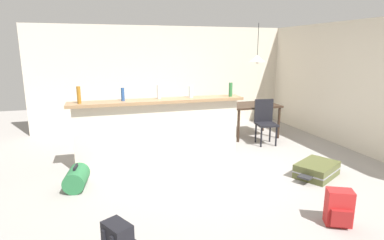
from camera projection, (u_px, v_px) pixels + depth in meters
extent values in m
cube|color=gray|center=(211.00, 169.00, 5.31)|extent=(13.00, 13.00, 0.05)
cube|color=beige|center=(169.00, 78.00, 7.87)|extent=(6.60, 0.10, 2.50)
cube|color=beige|center=(352.00, 86.00, 6.18)|extent=(0.10, 6.00, 2.50)
cube|color=beige|center=(160.00, 133.00, 5.42)|extent=(2.80, 0.20, 1.08)
cube|color=#93704C|center=(159.00, 101.00, 5.29)|extent=(2.96, 0.40, 0.05)
cylinder|color=#9E661E|center=(79.00, 95.00, 4.87)|extent=(0.06, 0.06, 0.27)
cylinder|color=#284C89|center=(123.00, 94.00, 5.13)|extent=(0.06, 0.06, 0.21)
cylinder|color=silver|center=(159.00, 92.00, 5.33)|extent=(0.06, 0.06, 0.24)
cylinder|color=silver|center=(191.00, 92.00, 5.47)|extent=(0.08, 0.08, 0.20)
cylinder|color=#2D6B38|center=(231.00, 90.00, 5.58)|extent=(0.07, 0.07, 0.25)
cube|color=#332319|center=(252.00, 105.00, 7.06)|extent=(1.10, 0.80, 0.04)
cylinder|color=#332319|center=(238.00, 126.00, 6.68)|extent=(0.06, 0.06, 0.70)
cylinder|color=#332319|center=(279.00, 123.00, 6.96)|extent=(0.06, 0.06, 0.70)
cylinder|color=#332319|center=(226.00, 119.00, 7.32)|extent=(0.06, 0.06, 0.70)
cylinder|color=#332319|center=(263.00, 117.00, 7.59)|extent=(0.06, 0.06, 0.70)
cube|color=black|center=(266.00, 124.00, 6.49)|extent=(0.45, 0.45, 0.04)
cube|color=black|center=(264.00, 110.00, 6.61)|extent=(0.40, 0.09, 0.48)
cylinder|color=black|center=(261.00, 137.00, 6.37)|extent=(0.04, 0.04, 0.41)
cylinder|color=black|center=(276.00, 137.00, 6.42)|extent=(0.04, 0.04, 0.41)
cylinder|color=black|center=(256.00, 133.00, 6.67)|extent=(0.04, 0.04, 0.41)
cylinder|color=black|center=(270.00, 132.00, 6.72)|extent=(0.04, 0.04, 0.41)
cylinder|color=black|center=(258.00, 40.00, 6.76)|extent=(0.01, 0.01, 0.70)
cone|color=white|center=(257.00, 58.00, 6.85)|extent=(0.34, 0.34, 0.14)
sphere|color=white|center=(257.00, 62.00, 6.87)|extent=(0.07, 0.07, 0.07)
cube|color=#51562D|center=(317.00, 170.00, 4.92)|extent=(0.83, 0.75, 0.22)
cube|color=gray|center=(317.00, 170.00, 4.92)|extent=(0.84, 0.76, 0.02)
cube|color=#2D2D33|center=(305.00, 177.00, 4.63)|extent=(0.21, 0.23, 0.02)
cylinder|color=#286B3D|center=(77.00, 178.00, 4.49)|extent=(0.37, 0.52, 0.30)
cube|color=black|center=(76.00, 167.00, 4.46)|extent=(0.06, 0.20, 0.04)
cube|color=red|center=(339.00, 207.00, 3.55)|extent=(0.33, 0.28, 0.42)
cube|color=maroon|center=(341.00, 218.00, 3.46)|extent=(0.22, 0.15, 0.19)
cube|color=black|center=(330.00, 204.00, 3.66)|extent=(0.04, 0.04, 0.36)
cube|color=black|center=(342.00, 205.00, 3.64)|extent=(0.04, 0.04, 0.36)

